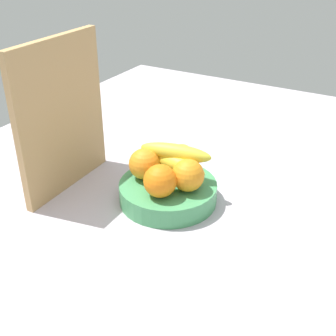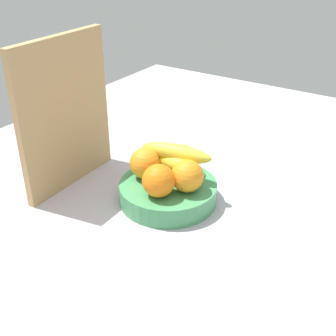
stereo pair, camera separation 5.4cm
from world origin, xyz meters
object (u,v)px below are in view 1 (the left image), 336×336
orange_front_left (160,181)px  orange_back_left (144,164)px  cutting_board (62,116)px  orange_front_right (188,175)px  banana_bunch (174,162)px  orange_center (181,159)px  fruit_bowl (168,192)px

orange_front_left → orange_back_left: bearing=55.6°
cutting_board → orange_back_left: bearing=-76.6°
orange_front_right → orange_back_left: (-0.31, 11.13, 0.00)cm
banana_bunch → cutting_board: bearing=108.6°
orange_front_right → orange_center: same height
orange_front_right → banana_bunch: (3.11, 5.15, 0.55)cm
orange_front_right → banana_bunch: bearing=58.9°
cutting_board → orange_center: bearing=-67.6°
fruit_bowl → orange_front_right: orange_front_right is taller
orange_front_right → banana_bunch: 6.04cm
orange_front_left → orange_front_right: (5.14, -4.08, 0.00)cm
banana_bunch → cutting_board: (-8.44, 25.06, 9.09)cm
orange_front_left → orange_front_right: 6.56cm
orange_front_left → cutting_board: cutting_board is taller
fruit_bowl → orange_back_left: 8.49cm
fruit_bowl → cutting_board: size_ratio=0.63×
orange_center → cutting_board: bearing=113.7°
fruit_bowl → orange_front_left: size_ratio=3.09×
fruit_bowl → orange_front_left: orange_front_left is taller
orange_front_left → banana_bunch: 8.34cm
orange_center → orange_back_left: (-6.12, 6.26, 0.00)cm
orange_front_left → orange_back_left: 8.55cm
orange_back_left → fruit_bowl: bearing=-85.7°
orange_front_right → cutting_board: 32.16cm
orange_front_right → orange_center: 7.58cm
orange_front_left → orange_front_right: bearing=-38.4°
orange_back_left → banana_bunch: banana_bunch is taller
orange_center → orange_front_left: bearing=-175.9°
fruit_bowl → banana_bunch: bearing=0.1°
fruit_bowl → orange_center: (5.66, -0.28, 6.01)cm
orange_back_left → banana_bunch: bearing=-60.3°
fruit_bowl → orange_front_left: 8.07cm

